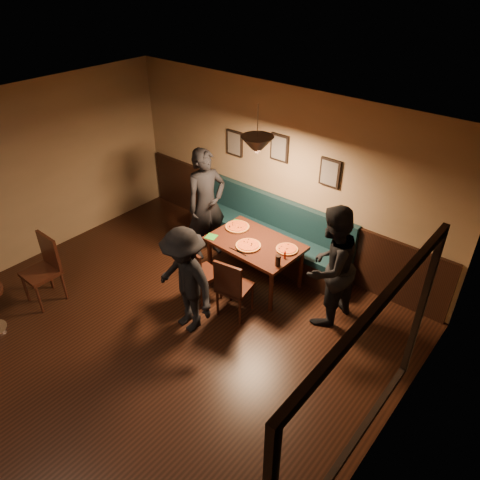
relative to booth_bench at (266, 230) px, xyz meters
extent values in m
plane|color=black|center=(0.00, -3.20, -0.50)|extent=(7.00, 7.00, 0.00)
plane|color=silver|center=(0.00, -3.20, 2.30)|extent=(7.00, 7.00, 0.00)
plane|color=#8C704F|center=(0.00, 0.30, 0.90)|extent=(6.00, 0.00, 6.00)
plane|color=#8C704F|center=(3.00, -3.20, 0.90)|extent=(0.00, 7.00, 7.00)
cube|color=black|center=(0.00, 0.27, 0.00)|extent=(5.88, 0.06, 1.00)
cube|color=black|center=(2.96, -2.70, 1.00)|extent=(0.06, 2.56, 1.86)
plane|color=black|center=(2.93, -2.70, 1.00)|extent=(0.00, 2.40, 2.40)
cube|color=black|center=(-0.90, 0.27, 1.20)|extent=(0.32, 0.04, 0.42)
cube|color=black|center=(0.00, 0.27, 1.35)|extent=(0.32, 0.04, 0.42)
cube|color=black|center=(0.90, 0.27, 1.20)|extent=(0.32, 0.04, 0.42)
cone|color=black|center=(0.31, -0.69, 1.75)|extent=(0.44, 0.44, 0.25)
cube|color=black|center=(0.31, -0.69, -0.13)|extent=(1.40, 0.93, 0.74)
imported|color=black|center=(-0.79, -0.57, 0.44)|extent=(0.63, 0.79, 1.88)
imported|color=black|center=(1.57, -0.69, 0.39)|extent=(0.77, 0.93, 1.77)
imported|color=black|center=(0.22, -2.05, 0.28)|extent=(1.07, 0.69, 1.56)
cylinder|color=#C35824|center=(-0.15, -0.55, 0.26)|extent=(0.41, 0.41, 0.04)
cylinder|color=orange|center=(0.31, -0.85, 0.26)|extent=(0.40, 0.40, 0.04)
cylinder|color=orange|center=(0.79, -0.56, 0.26)|extent=(0.42, 0.42, 0.04)
cylinder|color=black|center=(0.91, -0.95, 0.32)|extent=(0.10, 0.10, 0.16)
cylinder|color=#A91805|center=(0.89, -0.75, 0.30)|extent=(0.03, 0.03, 0.13)
cube|color=#1F7423|center=(-0.28, -0.42, 0.24)|extent=(0.17, 0.17, 0.01)
cube|color=#217E22|center=(-0.29, -1.00, 0.24)|extent=(0.20, 0.20, 0.01)
cube|color=silver|center=(0.27, -1.05, 0.24)|extent=(0.19, 0.02, 0.00)
camera|label=1|loc=(3.72, -5.13, 3.94)|focal=33.76mm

